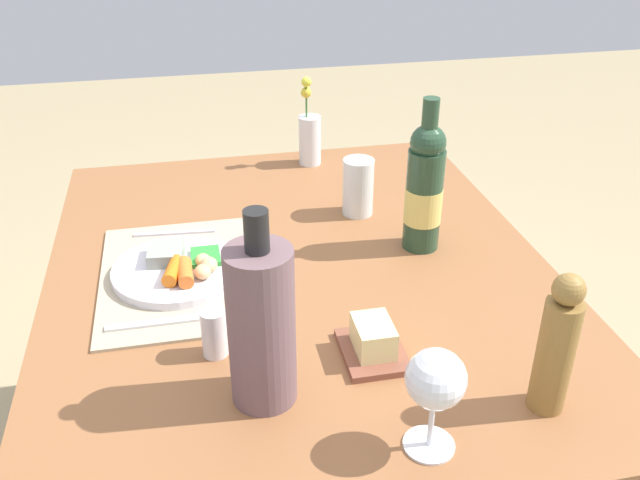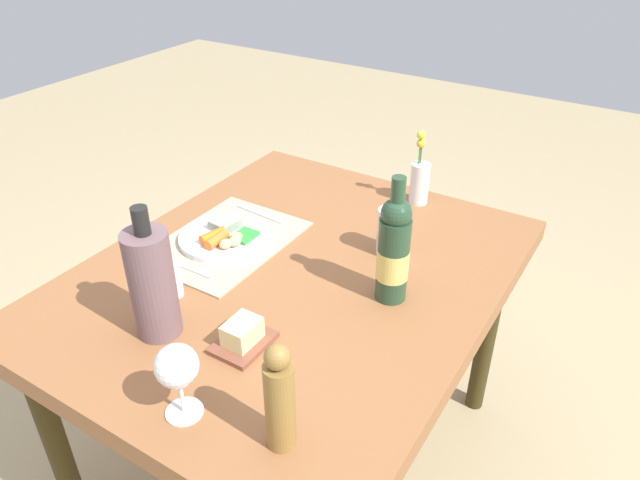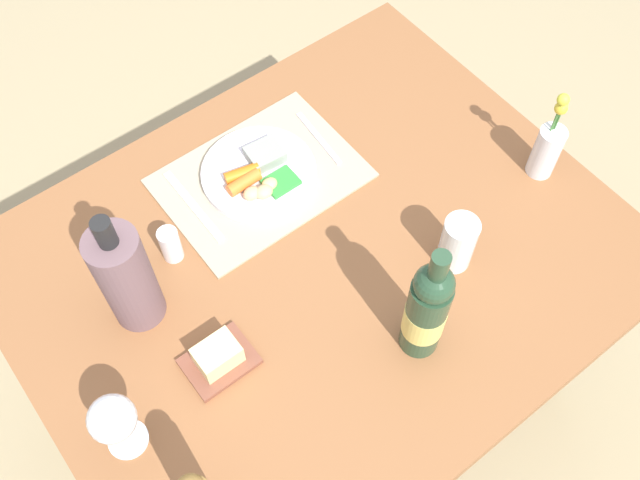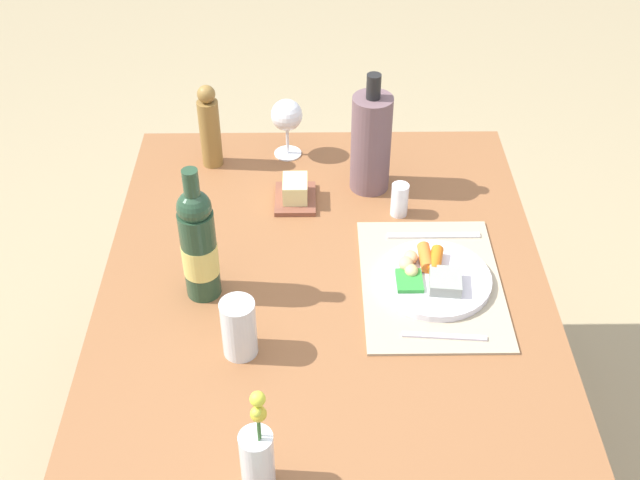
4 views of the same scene
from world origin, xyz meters
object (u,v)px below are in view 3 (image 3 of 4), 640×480
salt_shaker (170,245)px  knife (193,206)px  water_tumbler (457,245)px  dinner_plate (259,173)px  cooler_bottle (126,277)px  flower_vase (547,148)px  butter_dish (218,357)px  dining_table (319,273)px  wine_glass (113,420)px  fork (319,138)px  wine_bottle (427,310)px

salt_shaker → knife: bearing=-142.1°
water_tumbler → salt_shaker: 0.57m
dinner_plate → cooler_bottle: (0.36, 0.12, 0.11)m
flower_vase → butter_dish: flower_vase is taller
dining_table → flower_vase: (-0.51, 0.12, 0.15)m
dinner_plate → wine_glass: (0.51, 0.32, 0.10)m
dinner_plate → flower_vase: size_ratio=1.07×
wine_glass → fork: bearing=-154.1°
water_tumbler → salt_shaker: (0.44, -0.35, -0.01)m
dinner_plate → salt_shaker: (0.25, 0.05, 0.02)m
knife → dining_table: bearing=118.4°
fork → salt_shaker: bearing=12.5°
dining_table → butter_dish: 0.31m
water_tumbler → cooler_bottle: size_ratio=0.42×
water_tumbler → fork: bearing=-86.3°
water_tumbler → dining_table: bearing=-39.1°
knife → salt_shaker: salt_shaker is taller
butter_dish → dinner_plate: bearing=-135.2°
salt_shaker → water_tumbler: bearing=141.3°
dining_table → dinner_plate: 0.25m
dining_table → butter_dish: size_ratio=9.25×
water_tumbler → wine_glass: wine_glass is taller
dinner_plate → salt_shaker: salt_shaker is taller
dinner_plate → wine_bottle: 0.51m
dining_table → fork: (-0.18, -0.24, 0.08)m
water_tumbler → butter_dish: water_tumbler is taller
butter_dish → salt_shaker: size_ratio=1.54×
wine_glass → water_tumbler: bearing=173.5°
water_tumbler → cooler_bottle: 0.63m
dinner_plate → knife: size_ratio=1.16×
salt_shaker → wine_bottle: size_ratio=0.27×
water_tumbler → wine_bottle: size_ratio=0.41×
flower_vase → wine_glass: size_ratio=1.44×
knife → wine_glass: size_ratio=1.34×
butter_dish → wine_bottle: bearing=149.2°
water_tumbler → dinner_plate: bearing=-64.5°
cooler_bottle → flower_vase: bearing=164.6°
fork → knife: size_ratio=0.79×
dining_table → wine_bottle: bearing=98.1°
fork → wine_bottle: wine_bottle is taller
wine_bottle → water_tumbler: bearing=-152.6°
dinner_plate → fork: (-0.17, -0.01, -0.01)m
dining_table → cooler_bottle: cooler_bottle is taller
fork → flower_vase: bearing=137.5°
dining_table → cooler_bottle: size_ratio=3.83×
dinner_plate → water_tumbler: bearing=115.5°
cooler_bottle → dinner_plate: bearing=-162.3°
water_tumbler → cooler_bottle: bearing=-27.4°
wine_bottle → dining_table: bearing=-81.9°
wine_bottle → flower_vase: bearing=-163.5°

